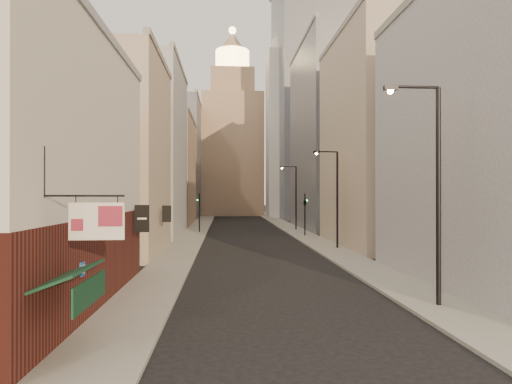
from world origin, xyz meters
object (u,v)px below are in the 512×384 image
(streetlamp_mid, at_px, (335,193))
(traffic_light_right, at_px, (305,204))
(clock_tower, at_px, (232,141))
(streetlamp_far, at_px, (294,194))
(streetlamp_near, at_px, (433,181))
(traffic_light_left, at_px, (199,206))
(white_tower, at_px, (287,128))

(streetlamp_mid, relative_size, traffic_light_right, 1.76)
(clock_tower, relative_size, streetlamp_far, 5.16)
(streetlamp_near, distance_m, traffic_light_right, 31.22)
(streetlamp_mid, height_order, traffic_light_left, streetlamp_mid)
(white_tower, height_order, streetlamp_far, white_tower)
(streetlamp_near, bearing_deg, traffic_light_right, 89.80)
(streetlamp_far, relative_size, traffic_light_left, 1.74)
(streetlamp_near, bearing_deg, white_tower, 87.23)
(white_tower, relative_size, streetlamp_far, 4.77)
(clock_tower, height_order, streetlamp_mid, clock_tower)
(traffic_light_left, bearing_deg, white_tower, -94.27)
(clock_tower, height_order, white_tower, clock_tower)
(streetlamp_near, xyz_separation_m, traffic_light_left, (-12.24, 36.55, -2.07))
(clock_tower, height_order, traffic_light_left, clock_tower)
(streetlamp_mid, distance_m, traffic_light_right, 11.61)
(streetlamp_near, relative_size, traffic_light_right, 1.93)
(white_tower, bearing_deg, traffic_light_left, -115.59)
(traffic_light_left, bearing_deg, clock_tower, -74.69)
(streetlamp_near, height_order, traffic_light_left, streetlamp_near)
(clock_tower, relative_size, traffic_light_left, 8.98)
(traffic_light_left, xyz_separation_m, traffic_light_right, (12.51, -5.39, 0.29))
(clock_tower, bearing_deg, traffic_light_left, -96.01)
(white_tower, height_order, streetlamp_mid, white_tower)
(clock_tower, distance_m, white_tower, 17.83)
(streetlamp_mid, distance_m, streetlamp_far, 19.78)
(traffic_light_left, relative_size, traffic_light_right, 1.00)
(clock_tower, xyz_separation_m, streetlamp_mid, (8.06, -64.30, -12.62))
(white_tower, relative_size, streetlamp_mid, 4.73)
(streetlamp_far, bearing_deg, streetlamp_near, -79.33)
(clock_tower, height_order, traffic_light_right, clock_tower)
(clock_tower, xyz_separation_m, streetlamp_far, (7.63, -44.53, -12.66))
(white_tower, relative_size, streetlamp_near, 4.30)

